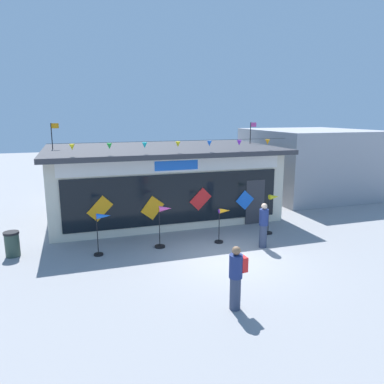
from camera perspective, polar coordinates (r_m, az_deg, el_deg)
The scene contains 10 objects.
ground_plane at distance 12.80m, azimuth 5.64°, elevation -10.31°, with size 80.00×80.00×0.00m, color gray.
kite_shop_building at distance 17.87m, azimuth -4.93°, elevation 1.82°, with size 10.50×6.60×4.47m.
wind_spinner_far_left at distance 13.10m, azimuth -13.86°, elevation -5.12°, with size 0.65×0.32×1.51m.
wind_spinner_left at distance 13.51m, azimuth -4.48°, elevation -4.37°, with size 0.66×0.39×1.58m.
wind_spinner_center_left at distance 14.05m, azimuth 4.82°, elevation -4.31°, with size 0.62×0.34×1.35m.
wind_spinner_center_right at distance 15.33m, azimuth 12.36°, elevation -2.32°, with size 0.61×0.36×1.66m.
person_near_camera at distance 9.44m, azimuth 6.91°, elevation -12.90°, with size 0.46×0.34×1.68m.
person_mid_plaza at distance 13.75m, azimuth 11.08°, elevation -5.09°, with size 0.34×0.34×1.68m.
trash_bin at distance 14.24m, azimuth -26.23°, elevation -7.27°, with size 0.52×0.52×0.88m.
neighbour_building at distance 23.66m, azimuth 17.81°, elevation 4.47°, with size 6.54×6.84×3.93m, color #99999E.
Camera 1 is at (-4.82, -10.81, 4.86)m, focal length 34.22 mm.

